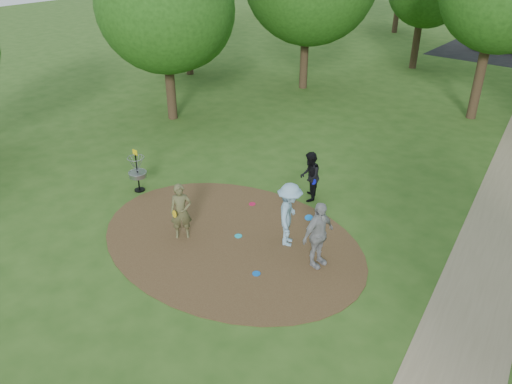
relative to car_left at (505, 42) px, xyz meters
The scene contains 13 objects.
ground 30.23m from the car_left, 88.52° to the right, with size 100.00×100.00×0.00m, color #2D5119.
dirt_clearing 30.23m from the car_left, 88.52° to the right, with size 8.40×8.40×0.02m, color #47301C.
footpath 29.14m from the car_left, 75.53° to the right, with size 2.00×40.00×0.01m, color #8C7A5B.
player_observer_with_disc 30.97m from the car_left, 90.79° to the right, with size 0.74×0.74×1.73m.
player_throwing_with_disc 29.36m from the car_left, 85.68° to the right, with size 1.38×1.44×1.94m.
player_walking_with_disc 26.73m from the car_left, 87.45° to the right, with size 0.96×1.03×1.70m.
player_waiting_with_disc 29.82m from the car_left, 83.46° to the right, with size 0.64×1.19×1.93m.
disc_ground_cyan 29.96m from the car_left, 88.36° to the right, with size 0.22×0.22×0.02m, color #1AB9D2.
disc_ground_blue 31.10m from the car_left, 85.56° to the right, with size 0.22×0.22×0.02m, color blue.
disc_ground_red 28.21m from the car_left, 90.08° to the right, with size 0.22×0.22×0.02m, color #C71342.
car_left is the anchor object (origin of this frame).
disc_golf_basket 30.14m from the car_left, 97.09° to the right, with size 0.63×0.63×1.54m.
tree_ring 21.34m from the car_left, 84.56° to the right, with size 37.82×45.04×9.11m.
Camera 1 is at (8.30, -9.01, 8.26)m, focal length 35.00 mm.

